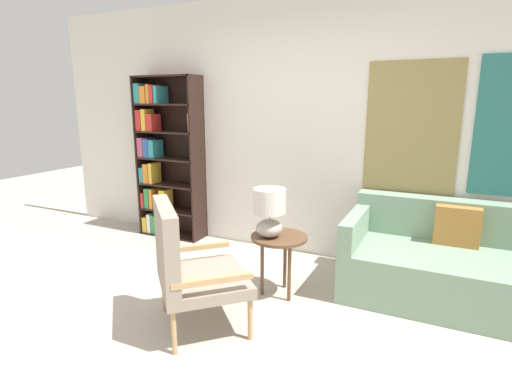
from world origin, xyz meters
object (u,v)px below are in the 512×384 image
Objects in this scene: bookshelf at (163,158)px; side_table at (279,243)px; armchair at (185,262)px; couch at (453,265)px; table_lamp at (269,210)px.

bookshelf is 2.14m from side_table.
armchair is 0.55× the size of couch.
bookshelf is 1.11× the size of couch.
bookshelf is 3.31m from couch.
couch reaches higher than side_table.
bookshelf is at bearing 155.01° from side_table.
armchair is at bearing -115.40° from table_lamp.
table_lamp reaches higher than couch.
bookshelf reaches higher than armchair.
side_table is at bearing -24.99° from bookshelf.
table_lamp is (1.82, -0.93, -0.20)m from bookshelf.
side_table is (0.41, 0.77, -0.05)m from armchair.
table_lamp is at bearing -27.14° from bookshelf.
couch is 4.21× the size of table_lamp.
bookshelf is 2.03× the size of armchair.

